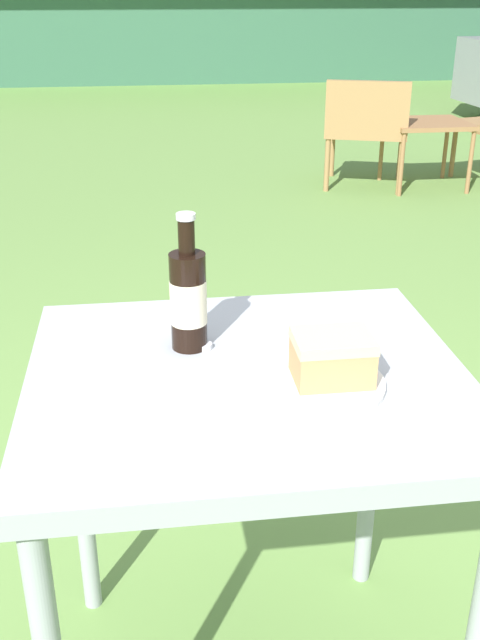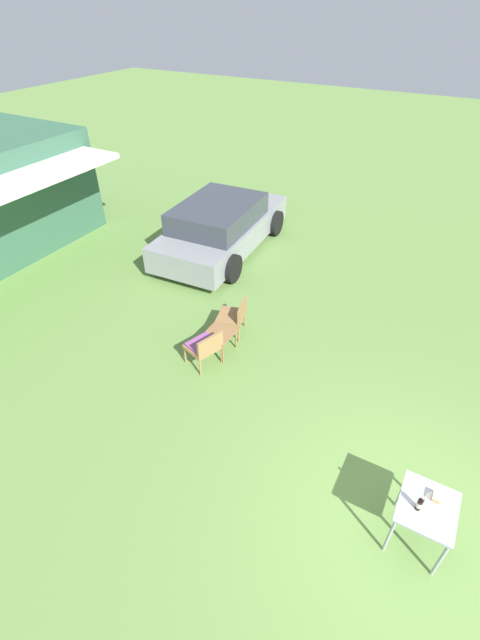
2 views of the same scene
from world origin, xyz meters
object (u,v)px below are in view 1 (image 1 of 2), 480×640
at_px(patio_table, 248,419).
at_px(cola_bottle_near, 188,298).
at_px(wicker_chair_cushioned, 367,124).
at_px(garden_side_table, 427,129).
at_px(cake_on_plate, 325,367).

distance_m(patio_table, cola_bottle_near, 0.23).
bearing_deg(cola_bottle_near, wicker_chair_cushioned, 69.07).
bearing_deg(garden_side_table, wicker_chair_cushioned, 173.09).
distance_m(wicker_chair_cushioned, patio_table, 4.25).
relative_size(patio_table, cake_on_plate, 3.27).
distance_m(cake_on_plate, cola_bottle_near, 0.27).
distance_m(wicker_chair_cushioned, cola_bottle_near, 4.20).
xyz_separation_m(patio_table, cola_bottle_near, (-0.09, 0.11, 0.19)).
height_order(patio_table, cake_on_plate, cake_on_plate).
bearing_deg(garden_side_table, patio_table, -114.71).
distance_m(garden_side_table, cake_on_plate, 4.38).
bearing_deg(wicker_chair_cushioned, cola_bottle_near, 87.71).
relative_size(garden_side_table, cola_bottle_near, 2.18).
height_order(garden_side_table, patio_table, patio_table).
height_order(wicker_chair_cushioned, garden_side_table, wicker_chair_cushioned).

